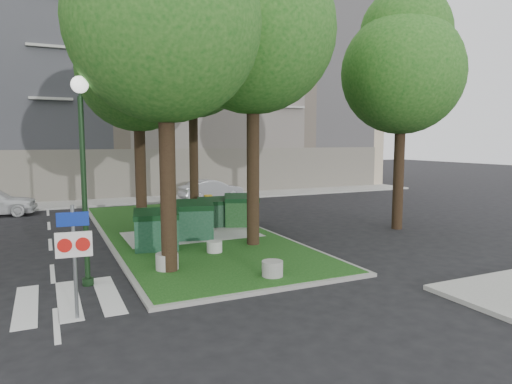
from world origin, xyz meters
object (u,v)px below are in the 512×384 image
tree_median_mid (139,59)px  car_silver (212,190)px  tree_median_far (193,46)px  dumpster_b (193,220)px  tree_median_near_left (167,6)px  bollard_left (167,261)px  dumpster_c (215,212)px  street_lamp (83,156)px  litter_bin (208,202)px  bollard_right (214,247)px  bollard_mid (272,269)px  dumpster_a (156,230)px  traffic_sign_pole (74,246)px  tree_median_near_right (255,14)px  dumpster_d (242,211)px  tree_street_right (403,62)px

tree_median_mid → car_silver: size_ratio=2.49×
tree_median_far → dumpster_b: tree_median_far is taller
tree_median_near_left → bollard_left: tree_median_near_left is taller
dumpster_c → street_lamp: 8.49m
litter_bin → bollard_right: bearing=-107.8°
bollard_left → street_lamp: (-2.14, -0.17, 3.02)m
bollard_mid → litter_bin: (2.32, 12.01, 0.18)m
tree_median_mid → tree_median_far: bearing=43.2°
dumpster_a → litter_bin: (4.46, 7.66, -0.26)m
street_lamp → traffic_sign_pole: size_ratio=2.20×
bollard_left → traffic_sign_pole: 3.74m
tree_median_near_right → dumpster_d: tree_median_near_right is taller
bollard_left → car_silver: 15.74m
dumpster_b → bollard_left: (-1.88, -3.64, -0.46)m
dumpster_a → car_silver: size_ratio=0.41×
tree_median_far → dumpster_a: size_ratio=7.28×
dumpster_b → dumpster_c: 2.54m
dumpster_b → dumpster_d: bearing=44.4°
dumpster_a → bollard_right: size_ratio=3.23×
car_silver → bollard_right: bearing=154.7°
dumpster_b → bollard_right: dumpster_b is taller
tree_median_near_left → bollard_mid: 7.56m
tree_median_mid → dumpster_b: bearing=-65.8°
street_lamp → litter_bin: bearing=56.4°
bollard_right → dumpster_b: bearing=90.6°
tree_median_near_left → dumpster_a: tree_median_near_left is taller
tree_median_mid → tree_street_right: bearing=-21.8°
tree_median_far → street_lamp: tree_median_far is taller
dumpster_c → traffic_sign_pole: size_ratio=0.58×
tree_median_near_left → bollard_mid: size_ratio=18.27×
tree_median_near_left → tree_median_near_right: (3.50, 2.00, 0.67)m
bollard_left → bollard_mid: 3.04m
tree_street_right → traffic_sign_pole: 15.06m
bollard_mid → tree_median_mid: bearing=102.2°
traffic_sign_pole → street_lamp: bearing=85.2°
dumpster_d → bollard_right: 4.71m
tree_median_far → bollard_mid: (-1.41, -11.26, -7.99)m
bollard_left → dumpster_c: bearing=58.2°
dumpster_d → tree_median_mid: bearing=-176.5°
bollard_left → bollard_mid: size_ratio=1.11×
dumpster_a → dumpster_c: dumpster_a is taller
dumpster_a → car_silver: 13.36m
tree_median_far → car_silver: bearing=62.3°
traffic_sign_pole → dumpster_d: bearing=52.6°
tree_median_mid → dumpster_a: tree_median_mid is taller
dumpster_d → street_lamp: bearing=-120.3°
dumpster_d → street_lamp: street_lamp is taller
tree_median_near_left → tree_street_right: 10.80m
tree_median_mid → traffic_sign_pole: tree_median_mid is taller
tree_median_far → bollard_left: (-3.83, -9.42, -7.97)m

